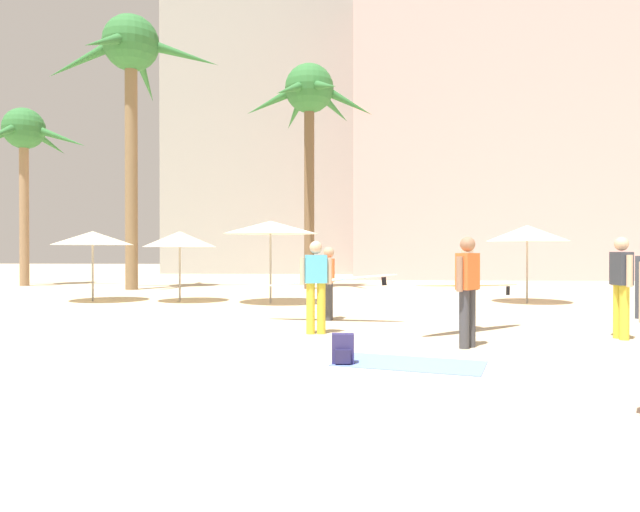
{
  "coord_description": "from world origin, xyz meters",
  "views": [
    {
      "loc": [
        1.34,
        -5.15,
        1.55
      ],
      "look_at": [
        0.62,
        4.86,
        1.46
      ],
      "focal_mm": 32.71,
      "sensor_mm": 36.0,
      "label": 1
    }
  ],
  "objects_px": {
    "cafe_umbrella_2": "(527,233)",
    "palm_tree_center": "(131,64)",
    "person_near_left": "(329,280)",
    "person_mid_right": "(621,283)",
    "beach_towel": "(410,364)",
    "person_near_right": "(316,283)",
    "cafe_umbrella_0": "(180,239)",
    "cafe_umbrella_1": "(271,227)",
    "palm_tree_left": "(309,103)",
    "palm_tree_far_left": "(24,140)",
    "cafe_umbrella_3": "(93,238)",
    "backpack": "(343,350)",
    "person_far_left": "(468,287)",
    "person_far_right": "(468,284)"
  },
  "relations": [
    {
      "from": "cafe_umbrella_2",
      "to": "palm_tree_center",
      "type": "bearing_deg",
      "value": 160.63
    },
    {
      "from": "palm_tree_far_left",
      "to": "person_far_left",
      "type": "bearing_deg",
      "value": -42.59
    },
    {
      "from": "cafe_umbrella_0",
      "to": "person_far_right",
      "type": "bearing_deg",
      "value": -37.99
    },
    {
      "from": "person_far_right",
      "to": "person_near_left",
      "type": "bearing_deg",
      "value": -67.33
    },
    {
      "from": "palm_tree_far_left",
      "to": "cafe_umbrella_3",
      "type": "bearing_deg",
      "value": -48.14
    },
    {
      "from": "palm_tree_center",
      "to": "person_mid_right",
      "type": "relative_size",
      "value": 6.07
    },
    {
      "from": "palm_tree_left",
      "to": "cafe_umbrella_0",
      "type": "bearing_deg",
      "value": -118.51
    },
    {
      "from": "person_mid_right",
      "to": "person_far_right",
      "type": "bearing_deg",
      "value": 155.1
    },
    {
      "from": "cafe_umbrella_0",
      "to": "person_far_right",
      "type": "distance_m",
      "value": 9.62
    },
    {
      "from": "beach_towel",
      "to": "person_near_right",
      "type": "distance_m",
      "value": 3.3
    },
    {
      "from": "cafe_umbrella_0",
      "to": "beach_towel",
      "type": "distance_m",
      "value": 11.26
    },
    {
      "from": "person_far_right",
      "to": "palm_tree_center",
      "type": "bearing_deg",
      "value": -84.46
    },
    {
      "from": "cafe_umbrella_3",
      "to": "palm_tree_far_left",
      "type": "bearing_deg",
      "value": 131.86
    },
    {
      "from": "palm_tree_left",
      "to": "person_near_left",
      "type": "relative_size",
      "value": 2.99
    },
    {
      "from": "palm_tree_far_left",
      "to": "person_near_left",
      "type": "relative_size",
      "value": 2.56
    },
    {
      "from": "cafe_umbrella_2",
      "to": "person_near_left",
      "type": "bearing_deg",
      "value": -139.83
    },
    {
      "from": "cafe_umbrella_2",
      "to": "cafe_umbrella_3",
      "type": "relative_size",
      "value": 0.98
    },
    {
      "from": "person_near_left",
      "to": "person_mid_right",
      "type": "bearing_deg",
      "value": 159.91
    },
    {
      "from": "cafe_umbrella_3",
      "to": "beach_towel",
      "type": "xyz_separation_m",
      "value": [
        8.84,
        -9.18,
        -1.92
      ]
    },
    {
      "from": "cafe_umbrella_1",
      "to": "beach_towel",
      "type": "distance_m",
      "value": 9.74
    },
    {
      "from": "palm_tree_far_left",
      "to": "cafe_umbrella_1",
      "type": "xyz_separation_m",
      "value": [
        12.1,
        -7.65,
        -4.14
      ]
    },
    {
      "from": "cafe_umbrella_2",
      "to": "cafe_umbrella_3",
      "type": "bearing_deg",
      "value": -178.43
    },
    {
      "from": "palm_tree_left",
      "to": "person_mid_right",
      "type": "relative_size",
      "value": 5.09
    },
    {
      "from": "cafe_umbrella_2",
      "to": "person_far_right",
      "type": "height_order",
      "value": "cafe_umbrella_2"
    },
    {
      "from": "beach_towel",
      "to": "person_near_right",
      "type": "height_order",
      "value": "person_near_right"
    },
    {
      "from": "cafe_umbrella_3",
      "to": "person_near_right",
      "type": "distance_m",
      "value": 9.78
    },
    {
      "from": "palm_tree_far_left",
      "to": "cafe_umbrella_3",
      "type": "relative_size",
      "value": 3.23
    },
    {
      "from": "cafe_umbrella_3",
      "to": "cafe_umbrella_2",
      "type": "bearing_deg",
      "value": 1.57
    },
    {
      "from": "cafe_umbrella_2",
      "to": "person_near_left",
      "type": "relative_size",
      "value": 0.78
    },
    {
      "from": "person_mid_right",
      "to": "person_far_left",
      "type": "bearing_deg",
      "value": -165.05
    },
    {
      "from": "cafe_umbrella_0",
      "to": "cafe_umbrella_1",
      "type": "bearing_deg",
      "value": -7.3
    },
    {
      "from": "cafe_umbrella_1",
      "to": "person_near_right",
      "type": "height_order",
      "value": "cafe_umbrella_1"
    },
    {
      "from": "cafe_umbrella_3",
      "to": "person_far_left",
      "type": "relative_size",
      "value": 1.36
    },
    {
      "from": "cafe_umbrella_0",
      "to": "person_far_right",
      "type": "height_order",
      "value": "cafe_umbrella_0"
    },
    {
      "from": "backpack",
      "to": "person_far_left",
      "type": "xyz_separation_m",
      "value": [
        1.94,
        1.5,
        0.77
      ]
    },
    {
      "from": "palm_tree_left",
      "to": "cafe_umbrella_1",
      "type": "height_order",
      "value": "palm_tree_left"
    },
    {
      "from": "palm_tree_center",
      "to": "person_near_left",
      "type": "bearing_deg",
      "value": -49.0
    },
    {
      "from": "palm_tree_center",
      "to": "cafe_umbrella_2",
      "type": "xyz_separation_m",
      "value": [
        13.97,
        -4.91,
        -6.86
      ]
    },
    {
      "from": "cafe_umbrella_1",
      "to": "backpack",
      "type": "relative_size",
      "value": 6.6
    },
    {
      "from": "palm_tree_center",
      "to": "beach_towel",
      "type": "xyz_separation_m",
      "value": [
        9.76,
        -14.45,
        -8.91
      ]
    },
    {
      "from": "person_mid_right",
      "to": "person_far_left",
      "type": "xyz_separation_m",
      "value": [
        -2.85,
        -1.11,
        -0.01
      ]
    },
    {
      "from": "cafe_umbrella_2",
      "to": "palm_tree_far_left",
      "type": "bearing_deg",
      "value": 160.39
    },
    {
      "from": "cafe_umbrella_0",
      "to": "backpack",
      "type": "relative_size",
      "value": 5.23
    },
    {
      "from": "palm_tree_center",
      "to": "palm_tree_left",
      "type": "bearing_deg",
      "value": 8.32
    },
    {
      "from": "palm_tree_far_left",
      "to": "beach_towel",
      "type": "height_order",
      "value": "palm_tree_far_left"
    },
    {
      "from": "cafe_umbrella_3",
      "to": "person_far_right",
      "type": "bearing_deg",
      "value": -29.66
    },
    {
      "from": "cafe_umbrella_0",
      "to": "cafe_umbrella_1",
      "type": "height_order",
      "value": "cafe_umbrella_1"
    },
    {
      "from": "person_far_right",
      "to": "palm_tree_far_left",
      "type": "bearing_deg",
      "value": -77.7
    },
    {
      "from": "beach_towel",
      "to": "backpack",
      "type": "distance_m",
      "value": 0.94
    },
    {
      "from": "cafe_umbrella_0",
      "to": "cafe_umbrella_2",
      "type": "bearing_deg",
      "value": 1.61
    }
  ]
}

